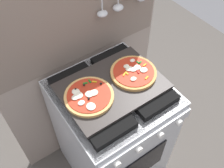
{
  "coord_description": "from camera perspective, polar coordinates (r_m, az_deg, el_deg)",
  "views": [
    {
      "loc": [
        -0.5,
        -0.72,
        1.96
      ],
      "look_at": [
        0.0,
        0.0,
        0.93
      ],
      "focal_mm": 41.47,
      "sensor_mm": 36.0,
      "label": 1
    }
  ],
  "objects": [
    {
      "name": "ground_plane",
      "position": [
        2.15,
        0.0,
        -16.19
      ],
      "size": [
        4.0,
        4.0,
        0.0
      ],
      "primitive_type": "plane",
      "color": "#4C4742"
    },
    {
      "name": "kitchen_backsplash",
      "position": [
        1.66,
        -6.53,
        4.18
      ],
      "size": [
        1.1,
        0.09,
        1.55
      ],
      "color": "gray",
      "rests_on": "ground_plane"
    },
    {
      "name": "pizza_left",
      "position": [
        1.31,
        -5.1,
        -2.75
      ],
      "size": [
        0.25,
        0.25,
        0.03
      ],
      "color": "tan",
      "rests_on": "baking_tray"
    },
    {
      "name": "baking_tray",
      "position": [
        1.38,
        0.0,
        -0.49
      ],
      "size": [
        0.54,
        0.38,
        0.02
      ],
      "primitive_type": "cube",
      "color": "#2D2826",
      "rests_on": "stove"
    },
    {
      "name": "stove",
      "position": [
        1.75,
        0.03,
        -10.18
      ],
      "size": [
        0.6,
        0.64,
        0.9
      ],
      "color": "#B7BABF",
      "rests_on": "ground_plane"
    },
    {
      "name": "pizza_right",
      "position": [
        1.42,
        4.82,
        2.54
      ],
      "size": [
        0.25,
        0.25,
        0.03
      ],
      "color": "tan",
      "rests_on": "baking_tray"
    }
  ]
}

